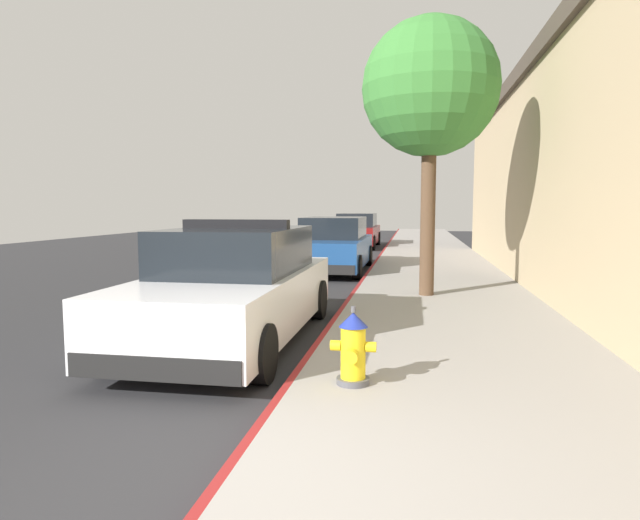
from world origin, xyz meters
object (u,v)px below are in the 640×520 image
object	(u,v)px
police_cruiser	(236,287)
parked_car_dark_far	(357,231)
parked_car_silver_ahead	(334,246)
fire_hydrant	(353,348)
street_tree	(430,89)

from	to	relation	value
police_cruiser	parked_car_dark_far	world-z (taller)	police_cruiser
parked_car_silver_ahead	fire_hydrant	size ratio (longest dim) A/B	6.37
fire_hydrant	parked_car_silver_ahead	bearing A→B (deg)	99.41
fire_hydrant	street_tree	distance (m)	6.65
parked_car_silver_ahead	police_cruiser	bearing A→B (deg)	-90.95
police_cruiser	parked_car_silver_ahead	size ratio (longest dim) A/B	1.00
fire_hydrant	street_tree	world-z (taller)	street_tree
police_cruiser	street_tree	world-z (taller)	street_tree
fire_hydrant	street_tree	bearing A→B (deg)	81.69
parked_car_silver_ahead	street_tree	world-z (taller)	street_tree
parked_car_dark_far	fire_hydrant	distance (m)	20.09
parked_car_silver_ahead	street_tree	distance (m)	6.39
parked_car_silver_ahead	street_tree	xyz separation A→B (m)	(2.54, -4.84, 3.31)
street_tree	parked_car_dark_far	bearing A→B (deg)	101.24
police_cruiser	street_tree	size ratio (longest dim) A/B	0.93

